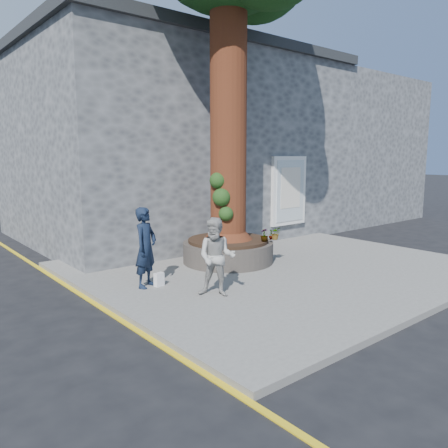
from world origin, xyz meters
TOP-DOWN VIEW (x-y plane):
  - ground at (0.00, 0.00)m, footprint 120.00×120.00m
  - pavement at (1.50, 1.00)m, footprint 9.00×8.00m
  - yellow_line at (-3.05, 1.00)m, footprint 0.10×30.00m
  - stone_shop at (2.50, 7.20)m, footprint 10.30×8.30m
  - neighbour_shop at (10.50, 7.20)m, footprint 6.00×8.00m
  - planter at (0.80, 2.00)m, footprint 2.30×2.30m
  - man at (-1.90, 1.42)m, footprint 0.72×0.64m
  - woman at (-1.13, 0.03)m, footprint 0.93×0.94m
  - shopping_bag at (-1.68, 1.29)m, footprint 0.22×0.15m
  - plant_a at (1.56, 1.23)m, footprint 0.20×0.19m
  - plant_b at (1.26, 2.85)m, footprint 0.28×0.29m
  - plant_c at (1.25, 1.15)m, footprint 0.19×0.19m
  - plant_d at (1.65, 1.15)m, footprint 0.39×0.39m

SIDE VIEW (x-z plane):
  - ground at x=0.00m, z-range 0.00..0.00m
  - yellow_line at x=-3.05m, z-range 0.00..0.01m
  - pavement at x=1.50m, z-range 0.00..0.12m
  - shopping_bag at x=-1.68m, z-range 0.12..0.40m
  - planter at x=0.80m, z-range 0.11..0.71m
  - plant_a at x=1.56m, z-range 0.72..1.03m
  - plant_d at x=1.65m, z-range 0.72..1.05m
  - woman at x=-1.13m, z-range 0.12..1.65m
  - plant_c at x=1.25m, z-range 0.72..1.05m
  - plant_b at x=1.26m, z-range 0.72..1.16m
  - man at x=-1.90m, z-range 0.12..1.78m
  - neighbour_shop at x=10.50m, z-range 0.00..6.00m
  - stone_shop at x=2.50m, z-range 0.01..6.31m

